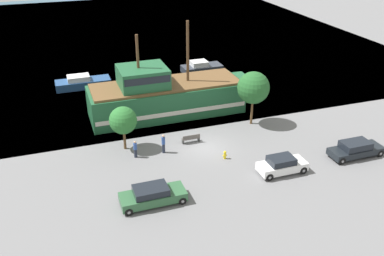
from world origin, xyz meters
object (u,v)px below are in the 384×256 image
pedestrian_walking_far (135,149)px  pedestrian_walking_near (163,144)px  parked_car_curb_rear (282,165)px  fire_hydrant (225,155)px  parked_car_curb_front (356,149)px  moored_boat_dockside (82,83)px  parked_car_curb_mid (152,195)px  pirate_ship (165,95)px  moored_boat_outer (201,68)px  bench_promenade_east (191,138)px

pedestrian_walking_far → pedestrian_walking_near: bearing=-0.4°
parked_car_curb_rear → pedestrian_walking_far: 12.70m
fire_hydrant → pedestrian_walking_near: size_ratio=0.43×
parked_car_curb_rear → pedestrian_walking_near: (-8.37, 6.44, 0.19)m
fire_hydrant → parked_car_curb_front: bearing=-17.0°
moored_boat_dockside → parked_car_curb_mid: 26.07m
moored_boat_dockside → parked_car_curb_mid: bearing=-85.0°
pirate_ship → moored_boat_dockside: pirate_ship is taller
moored_boat_outer → pedestrian_walking_far: pedestrian_walking_far is taller
moored_boat_outer → parked_car_curb_mid: moored_boat_outer is taller
fire_hydrant → pedestrian_walking_near: pedestrian_walking_near is taller
parked_car_curb_rear → parked_car_curb_mid: bearing=-177.0°
pirate_ship → parked_car_curb_rear: 15.77m
moored_boat_dockside → parked_car_curb_rear: size_ratio=1.62×
pirate_ship → bench_promenade_east: pirate_ship is taller
moored_boat_outer → pedestrian_walking_near: pedestrian_walking_near is taller
parked_car_curb_mid → bench_promenade_east: bearing=54.0°
moored_boat_outer → fire_hydrant: size_ratio=7.11×
moored_boat_dockside → parked_car_curb_front: size_ratio=1.34×
parked_car_curb_mid → pirate_ship: bearing=70.6°
moored_boat_dockside → pedestrian_walking_far: size_ratio=4.08×
bench_promenade_east → pedestrian_walking_near: size_ratio=0.94×
moored_boat_dockside → moored_boat_outer: bearing=2.2°
parked_car_curb_rear → pedestrian_walking_near: size_ratio=2.27×
parked_car_curb_rear → fire_hydrant: size_ratio=5.34×
parked_car_curb_front → parked_car_curb_mid: parked_car_curb_front is taller
parked_car_curb_mid → pedestrian_walking_near: size_ratio=2.72×
parked_car_curb_rear → fire_hydrant: bearing=134.5°
pedestrian_walking_near → pedestrian_walking_far: pedestrian_walking_near is taller
moored_boat_dockside → bench_promenade_east: moored_boat_dockside is taller
pedestrian_walking_near → fire_hydrant: bearing=-30.3°
fire_hydrant → moored_boat_outer: bearing=74.8°
bench_promenade_east → parked_car_curb_mid: bearing=-126.0°
pirate_ship → moored_boat_outer: (8.37, 11.43, -1.47)m
parked_car_curb_rear → pedestrian_walking_far: bearing=149.5°
moored_boat_outer → parked_car_curb_front: size_ratio=1.10×
parked_car_curb_mid → fire_hydrant: bearing=28.9°
parked_car_curb_rear → bench_promenade_east: parked_car_curb_rear is taller
parked_car_curb_rear → pedestrian_walking_far: (-10.94, 6.45, 0.09)m
moored_boat_outer → parked_car_curb_rear: size_ratio=1.33×
pedestrian_walking_near → parked_car_curb_front: bearing=-21.3°
parked_car_curb_mid → bench_promenade_east: size_ratio=2.88×
fire_hydrant → pedestrian_walking_far: 7.90m
moored_boat_outer → pedestrian_walking_far: bearing=-124.5°
moored_boat_outer → bench_promenade_east: size_ratio=3.21×
parked_car_curb_mid → pedestrian_walking_far: pedestrian_walking_far is taller
parked_car_curb_rear → bench_promenade_east: (-5.42, 7.38, -0.29)m
moored_boat_dockside → fire_hydrant: 23.91m
moored_boat_dockside → bench_promenade_east: bearing=-65.9°
parked_car_curb_rear → pirate_ship: bearing=111.9°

